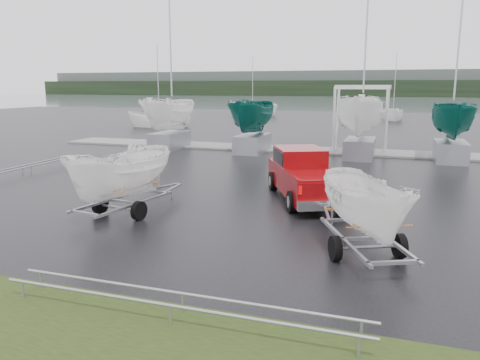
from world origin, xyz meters
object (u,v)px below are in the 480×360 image
at_px(pickup_truck, 303,173).
at_px(trailer_hitched, 369,157).
at_px(trailer_parked, 120,131).
at_px(boat_hoist, 361,109).

distance_m(pickup_truck, trailer_hitched, 6.34).
bearing_deg(trailer_hitched, pickup_truck, 90.00).
bearing_deg(trailer_parked, trailer_hitched, -0.60).
bearing_deg(trailer_hitched, trailer_parked, 145.16).
height_order(trailer_hitched, trailer_parked, trailer_parked).
height_order(trailer_hitched, boat_hoist, trailer_hitched).
xyz_separation_m(trailer_parked, boat_hoist, (6.05, 16.92, -0.03)).
xyz_separation_m(pickup_truck, trailer_parked, (-4.99, -4.26, 1.77)).
distance_m(pickup_truck, boat_hoist, 12.83).
bearing_deg(trailer_parked, boat_hoist, 79.57).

